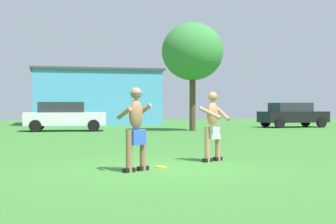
{
  "coord_description": "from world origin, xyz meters",
  "views": [
    {
      "loc": [
        -2.25,
        -10.03,
        1.32
      ],
      "look_at": [
        0.54,
        1.41,
        1.2
      ],
      "focal_mm": 52.25,
      "sensor_mm": 36.0,
      "label": 1
    }
  ],
  "objects": [
    {
      "name": "ground_plane",
      "position": [
        0.0,
        0.0,
        0.0
      ],
      "size": [
        80.0,
        80.0,
        0.0
      ],
      "primitive_type": "plane",
      "color": "#38752D"
    },
    {
      "name": "player_with_cap",
      "position": [
        -0.53,
        -0.18,
        0.95
      ],
      "size": [
        0.73,
        0.76,
        1.73
      ],
      "color": "black",
      "rests_on": "ground_plane"
    },
    {
      "name": "player_in_gray",
      "position": [
        1.61,
        1.2,
        0.89
      ],
      "size": [
        0.78,
        0.73,
        1.69
      ],
      "color": "black",
      "rests_on": "ground_plane"
    },
    {
      "name": "frisbee",
      "position": [
        0.11,
        0.33,
        0.01
      ],
      "size": [
        0.26,
        0.26,
        0.03
      ],
      "primitive_type": "cylinder",
      "color": "yellow",
      "rests_on": "ground_plane"
    },
    {
      "name": "car_black_near_post",
      "position": [
        13.01,
        18.66,
        0.82
      ],
      "size": [
        4.41,
        2.25,
        1.58
      ],
      "color": "black",
      "rests_on": "ground_plane"
    },
    {
      "name": "car_white_mid_lot",
      "position": [
        -1.44,
        17.09,
        0.82
      ],
      "size": [
        4.42,
        2.29,
        1.58
      ],
      "color": "white",
      "rests_on": "ground_plane"
    },
    {
      "name": "outbuilding_behind_lot",
      "position": [
        1.13,
        27.17,
        2.03
      ],
      "size": [
        9.3,
        7.04,
        4.05
      ],
      "color": "#4C9ED1",
      "rests_on": "ground_plane"
    },
    {
      "name": "tree_left_field",
      "position": [
        5.42,
        15.73,
        4.34
      ],
      "size": [
        3.38,
        3.38,
        5.95
      ],
      "color": "#4C3823",
      "rests_on": "ground_plane"
    }
  ]
}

